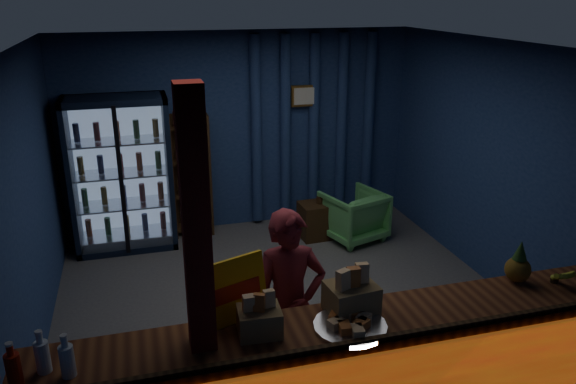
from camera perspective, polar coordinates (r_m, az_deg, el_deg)
name	(u,v)px	position (r m, az deg, el deg)	size (l,w,h in m)	color
ground	(285,302)	(5.96, -0.34, -11.07)	(4.60, 4.60, 0.00)	#515154
room_walls	(284,157)	(5.32, -0.38, 3.59)	(4.60, 4.60, 4.60)	navy
counter	(356,379)	(4.19, 6.91, -18.30)	(4.40, 0.57, 0.99)	brown
support_post	(200,296)	(3.52, -8.90, -10.40)	(0.16, 0.16, 2.60)	maroon
beverage_cooler	(121,174)	(7.18, -16.56, 1.75)	(1.20, 0.62, 1.90)	black
bottle_shelf	(191,176)	(7.38, -9.87, 1.64)	(0.50, 0.28, 1.60)	#3E2913
curtain_folds	(314,128)	(7.66, 2.65, 6.52)	(1.74, 0.14, 2.50)	navy
framed_picture	(305,96)	(7.48, 1.70, 9.73)	(0.36, 0.04, 0.28)	#C08330
shopkeeper	(290,305)	(4.40, 0.17, -11.44)	(0.56, 0.37, 1.54)	maroon
green_chair	(353,215)	(7.28, 6.65, -2.38)	(0.69, 0.71, 0.65)	#5EBD62
side_table	(320,220)	(7.34, 3.23, -2.83)	(0.53, 0.40, 0.56)	#3E2913
yellow_sign	(229,292)	(3.79, -6.00, -10.11)	(0.56, 0.29, 0.44)	#F4B70C
soda_bottles	(28,361)	(3.66, -24.89, -15.34)	(0.51, 0.16, 0.27)	#B2200B
snack_box_left	(351,296)	(3.94, 6.45, -10.48)	(0.36, 0.31, 0.35)	olive
snack_box_centre	(259,319)	(3.72, -2.93, -12.80)	(0.29, 0.25, 0.29)	olive
pastry_tray	(350,324)	(3.83, 6.34, -13.21)	(0.49, 0.49, 0.08)	silver
pineapple	(518,266)	(4.63, 22.36, -6.95)	(0.19, 0.19, 0.33)	#975A1B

